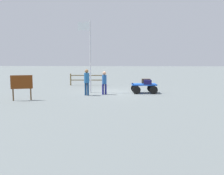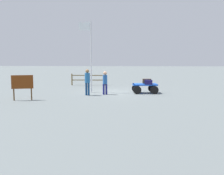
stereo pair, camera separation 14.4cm
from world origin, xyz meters
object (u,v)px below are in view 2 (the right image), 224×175
(worker_lead, at_px, (105,81))
(flagpole, at_px, (90,50))
(suitcase_maroon, at_px, (147,81))
(suitcase_dark, at_px, (148,82))
(worker_trailing, at_px, (87,80))
(signboard, at_px, (22,84))
(luggage_cart, at_px, (145,87))

(worker_lead, bearing_deg, flagpole, -40.56)
(suitcase_maroon, height_order, suitcase_dark, suitcase_maroon)
(suitcase_dark, xyz_separation_m, worker_lead, (3.11, 0.51, 0.11))
(worker_trailing, relative_size, signboard, 1.17)
(suitcase_dark, bearing_deg, luggage_cart, -59.64)
(flagpole, bearing_deg, luggage_cart, 178.30)
(worker_lead, distance_m, worker_trailing, 1.29)
(suitcase_maroon, xyz_separation_m, worker_lead, (3.05, 1.24, 0.09))
(worker_lead, distance_m, flagpole, 2.76)
(flagpole, bearing_deg, worker_lead, 139.44)
(luggage_cart, bearing_deg, worker_lead, 18.08)
(suitcase_dark, distance_m, worker_trailing, 4.42)
(signboard, bearing_deg, suitcase_maroon, -152.92)
(suitcase_maroon, bearing_deg, suitcase_dark, 95.04)
(worker_trailing, bearing_deg, suitcase_dark, -166.89)
(suitcase_maroon, bearing_deg, worker_lead, 22.16)
(suitcase_maroon, bearing_deg, luggage_cart, 59.11)
(worker_lead, xyz_separation_m, flagpole, (1.23, -1.06, 2.23))
(suitcase_maroon, xyz_separation_m, flagpole, (4.28, 0.18, 2.32))
(suitcase_dark, height_order, signboard, signboard)
(worker_trailing, xyz_separation_m, flagpole, (0.05, -1.54, 2.10))
(luggage_cart, distance_m, signboard, 8.60)
(suitcase_maroon, relative_size, signboard, 0.42)
(luggage_cart, relative_size, worker_trailing, 1.05)
(luggage_cart, height_order, signboard, signboard)
(signboard, bearing_deg, worker_lead, -150.04)
(worker_trailing, distance_m, flagpole, 2.61)
(worker_lead, xyz_separation_m, signboard, (4.86, 2.80, 0.08))
(suitcase_maroon, bearing_deg, worker_trailing, 22.20)
(suitcase_maroon, distance_m, suitcase_dark, 0.73)
(suitcase_dark, relative_size, signboard, 0.37)
(worker_trailing, bearing_deg, luggage_cart, -160.65)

